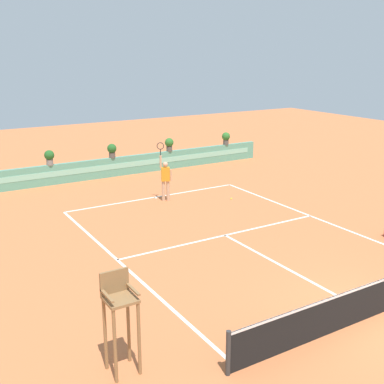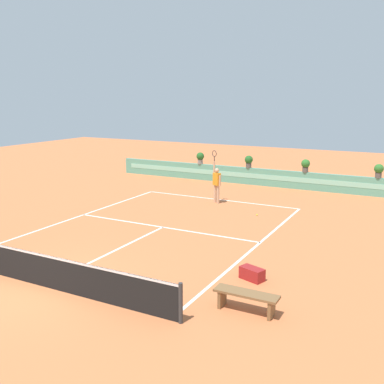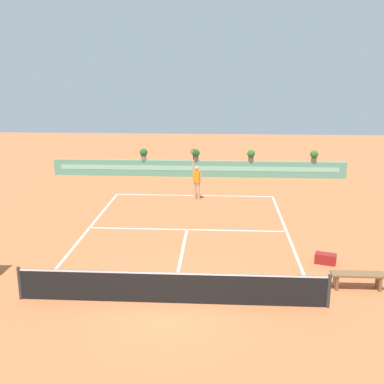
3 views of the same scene
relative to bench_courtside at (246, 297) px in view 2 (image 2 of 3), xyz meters
name	(u,v)px [view 2 (image 2 of 3)]	position (x,y,z in m)	size (l,w,h in m)	color
ground_plane	(157,230)	(-5.55, 4.77, -0.38)	(60.00, 60.00, 0.00)	#C66B3D
court_lines	(167,225)	(-5.55, 5.48, -0.37)	(8.32, 11.94, 0.01)	white
net	(41,269)	(-5.55, -1.23, 0.13)	(8.92, 0.10, 1.00)	#333333
back_wall_barrier	(251,176)	(-5.55, 15.15, 0.12)	(18.00, 0.21, 1.00)	#599E84
bench_courtside	(246,297)	(0.00, 0.00, 0.00)	(1.60, 0.44, 0.51)	brown
gear_bag	(252,274)	(-0.55, 1.90, -0.20)	(0.70, 0.36, 0.36)	maroon
tennis_player	(217,182)	(-5.37, 9.94, 0.67)	(0.58, 0.34, 2.58)	tan
tennis_ball_near_baseline	(257,215)	(-2.80, 8.62, -0.34)	(0.07, 0.07, 0.07)	#CCE033
potted_plant_centre	(249,161)	(-5.68, 15.16, 1.04)	(0.48, 0.48, 0.72)	#514C47
potted_plant_far_right	(379,170)	(1.46, 15.16, 1.04)	(0.48, 0.48, 0.72)	#514C47
potted_plant_right	(306,165)	(-2.33, 15.16, 1.04)	(0.48, 0.48, 0.72)	#514C47
potted_plant_left	(200,157)	(-8.90, 15.16, 1.04)	(0.48, 0.48, 0.72)	gray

